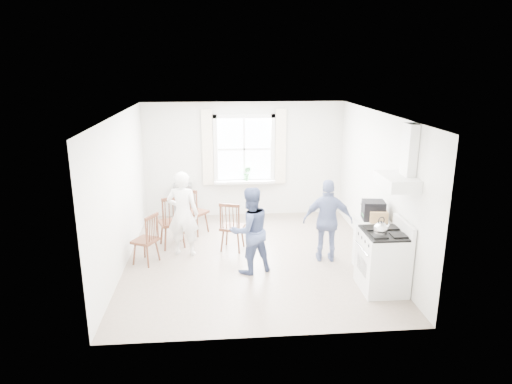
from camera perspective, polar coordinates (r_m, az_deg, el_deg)
name	(u,v)px	position (r m, az deg, el deg)	size (l,w,h in m)	color
room_shell	(253,189)	(7.95, -0.40, 0.37)	(4.62, 5.12, 2.64)	gray
window_assembly	(244,153)	(10.29, -1.48, 4.87)	(1.88, 0.24, 1.70)	white
range_hood	(401,171)	(7.00, 17.67, 2.54)	(0.45, 0.76, 0.94)	silver
shelf_unit	(183,201)	(10.45, -9.08, -1.16)	(0.40, 0.30, 0.80)	slate
gas_stove	(383,260)	(7.38, 15.58, -8.23)	(0.68, 0.76, 1.12)	silver
kettle	(381,229)	(7.03, 15.31, -4.48)	(0.20, 0.20, 0.29)	silver
low_cabinet	(372,245)	(8.02, 14.32, -6.42)	(0.50, 0.55, 0.90)	silver
stereo_stack	(373,210)	(7.85, 14.46, -2.21)	(0.39, 0.36, 0.31)	black
cardboard_box	(378,217)	(7.75, 15.05, -2.98)	(0.29, 0.20, 0.18)	#A88251
windsor_chair_a	(173,216)	(8.73, -10.38, -3.02)	(0.56, 0.55, 1.05)	#462316
windsor_chair_b	(231,222)	(8.47, -3.19, -3.72)	(0.51, 0.51, 0.97)	#462316
windsor_chair_c	(149,234)	(8.16, -13.18, -5.10)	(0.51, 0.52, 0.92)	#462316
person_left	(183,214)	(8.37, -9.12, -2.69)	(0.58, 0.58, 1.58)	white
person_mid	(250,230)	(7.60, -0.75, -4.82)	(0.72, 0.72, 1.48)	#404E78
person_right	(328,221)	(8.13, 8.97, -3.58)	(0.87, 0.87, 1.49)	navy
potted_plant	(247,173)	(10.31, -1.12, 2.33)	(0.18, 0.18, 0.32)	#34753A
windsor_chair_d	(192,206)	(9.37, -8.00, -1.80)	(0.58, 0.58, 0.99)	#462316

